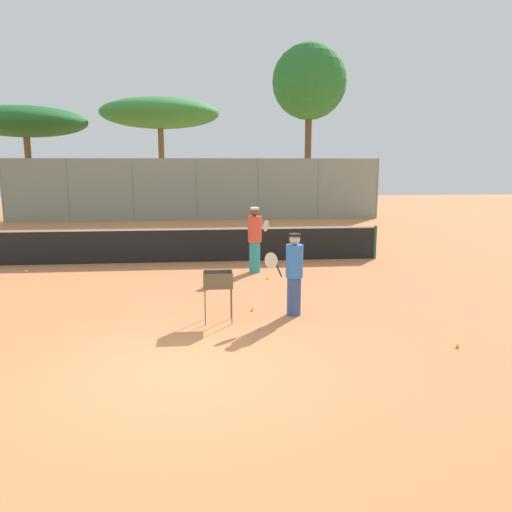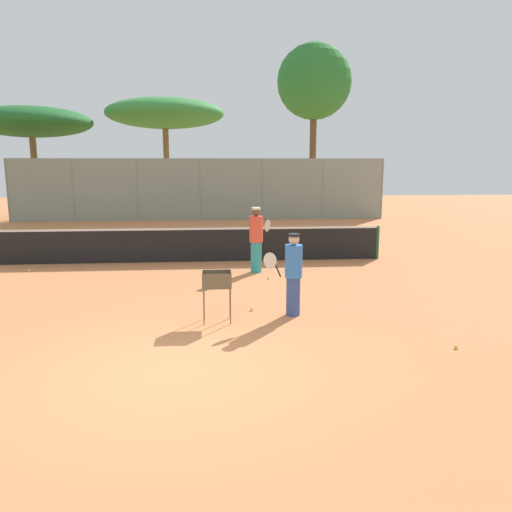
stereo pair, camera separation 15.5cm
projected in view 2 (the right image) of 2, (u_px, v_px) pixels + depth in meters
The scene contains 13 objects.
ground_plane at pixel (170, 373), 7.37m from camera, with size 80.00×80.00×0.00m, color #D37F4C.
tennis_net at pixel (192, 244), 15.60m from camera, with size 11.99×0.10×1.07m.
back_fence at pixel (201, 190), 26.82m from camera, with size 20.14×0.08×3.31m.
tree_0 at pixel (31, 122), 27.19m from camera, with size 6.53×6.53×6.08m.
tree_1 at pixel (165, 114), 29.74m from camera, with size 7.03×7.03×6.85m.
tree_2 at pixel (314, 82), 31.22m from camera, with size 4.67×4.67×10.41m.
player_white_outfit at pixel (256, 239), 14.05m from camera, with size 0.70×0.77×1.85m.
player_red_cap at pixel (293, 273), 10.04m from camera, with size 0.86×0.45×1.68m.
ball_cart at pixel (216, 284), 9.64m from camera, with size 0.56×0.41×1.00m.
tennis_ball_0 at pixel (252, 309), 10.48m from camera, with size 0.07×0.07×0.07m, color #D1E54C.
tennis_ball_2 at pixel (456, 347), 8.34m from camera, with size 0.07×0.07×0.07m, color #D1E54C.
tennis_ball_3 at pixel (29, 271), 14.23m from camera, with size 0.07×0.07×0.07m, color #D1E54C.
tennis_ball_4 at pixel (269, 278), 13.33m from camera, with size 0.07×0.07×0.07m, color #D1E54C.
Camera 2 is at (0.68, -7.01, 3.06)m, focal length 35.00 mm.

